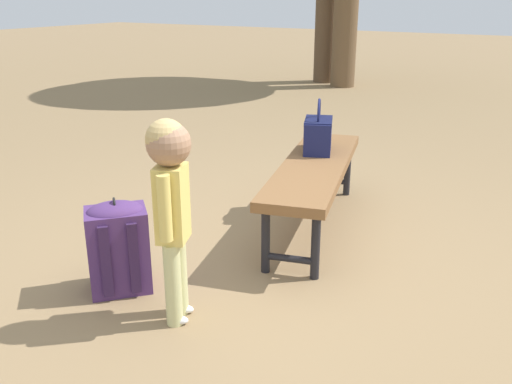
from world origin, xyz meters
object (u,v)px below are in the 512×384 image
Objects in this scene: child_standing at (171,191)px; handbag at (318,134)px; backpack_large at (118,244)px; park_bench at (314,171)px.

handbag is at bearing -179.88° from child_standing.
child_standing reaches higher than backpack_large.
child_standing is (1.60, 0.00, 0.08)m from handbag.
park_bench is 1.38m from backpack_large.
park_bench is 1.68× the size of child_standing.
park_bench is 0.34m from handbag.
child_standing reaches higher than handbag.
backpack_large is at bearing -100.08° from child_standing.
handbag reaches higher than backpack_large.
backpack_large is (1.53, -0.43, -0.32)m from handbag.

